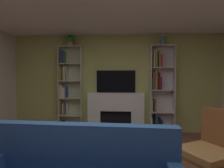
% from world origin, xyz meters
% --- Properties ---
extents(wall_back_accent, '(5.53, 0.06, 2.54)m').
position_xyz_m(wall_back_accent, '(0.00, 2.78, 1.27)').
color(wall_back_accent, '#B2B964').
rests_on(wall_back_accent, ground_plane).
extents(fireplace, '(1.54, 0.50, 1.03)m').
position_xyz_m(fireplace, '(0.00, 2.64, 0.54)').
color(fireplace, white).
rests_on(fireplace, ground_plane).
extents(tv, '(1.00, 0.06, 0.57)m').
position_xyz_m(tv, '(0.00, 2.72, 1.32)').
color(tv, black).
rests_on(tv, fireplace).
extents(bookshelf_left, '(0.60, 0.27, 2.23)m').
position_xyz_m(bookshelf_left, '(-1.24, 2.65, 1.11)').
color(bookshelf_left, beige).
rests_on(bookshelf_left, ground_plane).
extents(bookshelf_right, '(0.60, 0.29, 2.23)m').
position_xyz_m(bookshelf_right, '(1.10, 2.64, 1.08)').
color(bookshelf_right, silver).
rests_on(bookshelf_right, ground_plane).
extents(potted_plant, '(0.20, 0.20, 0.28)m').
position_xyz_m(potted_plant, '(-1.17, 2.60, 2.37)').
color(potted_plant, '#A97954').
rests_on(potted_plant, bookshelf_left).
extents(vase_with_flowers, '(0.11, 0.11, 0.29)m').
position_xyz_m(vase_with_flowers, '(1.17, 2.60, 2.35)').
color(vase_with_flowers, teal).
rests_on(vase_with_flowers, bookshelf_right).
extents(armchair, '(0.82, 0.81, 1.02)m').
position_xyz_m(armchair, '(1.36, 0.25, 0.52)').
color(armchair, brown).
rests_on(armchair, ground_plane).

